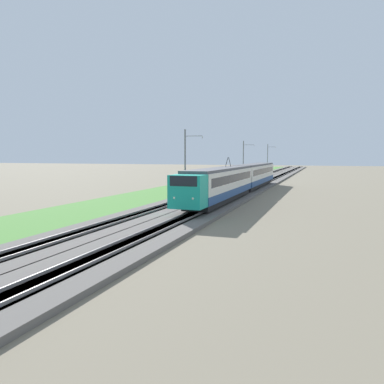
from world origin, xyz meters
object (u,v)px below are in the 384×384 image
(passenger_train, at_px, (241,178))
(catenary_mast_distant, at_px, (268,158))
(catenary_mast_far, at_px, (244,159))
(catenary_mast_mid, at_px, (186,161))

(passenger_train, bearing_deg, catenary_mast_distant, -174.32)
(passenger_train, relative_size, catenary_mast_distant, 4.73)
(passenger_train, distance_m, catenary_mast_distant, 73.45)
(passenger_train, relative_size, catenary_mast_far, 4.91)
(catenary_mast_mid, bearing_deg, passenger_train, -79.23)
(passenger_train, height_order, catenary_mast_mid, catenary_mast_mid)
(passenger_train, relative_size, catenary_mast_mid, 4.82)
(catenary_mast_mid, distance_m, catenary_mast_far, 37.22)
(catenary_mast_mid, height_order, catenary_mast_distant, catenary_mast_distant)
(passenger_train, distance_m, catenary_mast_far, 36.63)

